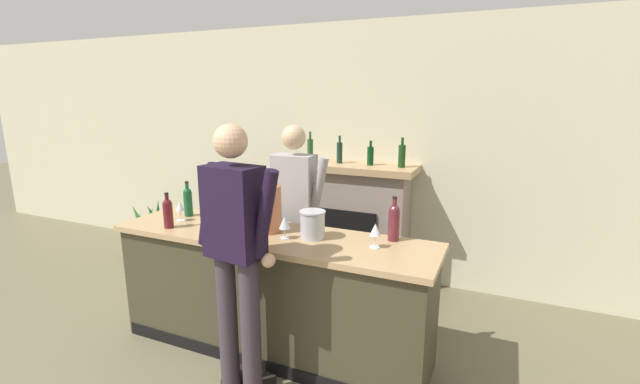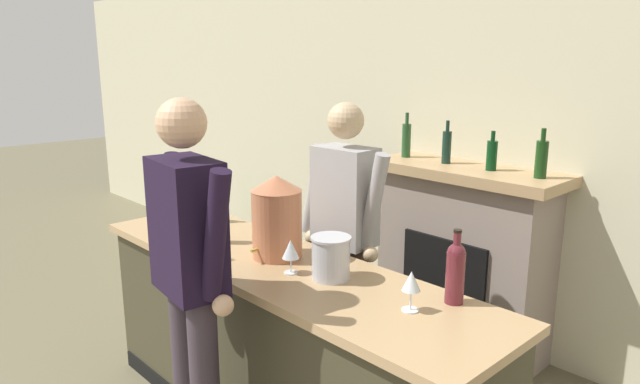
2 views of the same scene
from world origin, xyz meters
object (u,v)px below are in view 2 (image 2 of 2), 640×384
at_px(wine_bottle_rose_blush, 455,270).
at_px(fireplace_stone, 462,258).
at_px(wine_bottle_port_short, 205,201).
at_px(wine_glass_by_dispenser, 411,283).
at_px(wine_glass_front_left, 210,238).
at_px(potted_plant_corner, 211,233).
at_px(wine_bottle_cabernet_heavy, 164,214).
at_px(ice_bucket_steel, 331,258).
at_px(wine_bottle_merlot_tall, 218,221).
at_px(person_customer, 191,285).
at_px(person_bartender, 344,235).
at_px(wine_glass_back_row, 291,250).
at_px(wine_glass_near_bucket, 203,227).
at_px(wine_glass_mid_counter, 189,209).
at_px(copper_dispenser, 277,216).

bearing_deg(wine_bottle_rose_blush, fireplace_stone, 120.65).
distance_m(wine_bottle_rose_blush, wine_bottle_port_short, 1.80).
xyz_separation_m(wine_glass_by_dispenser, wine_glass_front_left, (-1.10, -0.26, -0.01)).
bearing_deg(potted_plant_corner, fireplace_stone, 6.98).
bearing_deg(wine_bottle_cabernet_heavy, ice_bucket_steel, 11.59).
relative_size(wine_bottle_merlot_tall, wine_bottle_port_short, 0.93).
bearing_deg(wine_bottle_port_short, wine_bottle_rose_blush, 2.99).
height_order(person_customer, person_bartender, person_customer).
bearing_deg(wine_bottle_merlot_tall, fireplace_stone, 67.49).
bearing_deg(wine_bottle_merlot_tall, wine_glass_by_dispenser, 3.20).
height_order(wine_glass_by_dispenser, wine_glass_back_row, wine_glass_by_dispenser).
distance_m(wine_glass_by_dispenser, wine_glass_near_bucket, 1.30).
height_order(potted_plant_corner, wine_bottle_rose_blush, wine_bottle_rose_blush).
bearing_deg(wine_glass_near_bucket, wine_glass_mid_counter, 159.89).
xyz_separation_m(wine_bottle_merlot_tall, wine_glass_back_row, (0.64, -0.01, -0.01)).
relative_size(person_bartender, copper_dispenser, 4.00).
xyz_separation_m(fireplace_stone, wine_bottle_port_short, (-1.05, -1.35, 0.45)).
distance_m(potted_plant_corner, ice_bucket_steel, 3.14).
relative_size(wine_glass_by_dispenser, wine_glass_near_bucket, 1.01).
relative_size(copper_dispenser, wine_bottle_port_short, 1.42).
bearing_deg(wine_bottle_merlot_tall, potted_plant_corner, 148.84).
xyz_separation_m(copper_dispenser, wine_glass_near_bucket, (-0.39, -0.21, -0.10)).
distance_m(wine_glass_mid_counter, wine_glass_front_left, 0.63).
distance_m(wine_bottle_merlot_tall, wine_glass_mid_counter, 0.38).
bearing_deg(wine_glass_near_bucket, ice_bucket_steel, 13.65).
xyz_separation_m(person_bartender, wine_bottle_cabernet_heavy, (-0.74, -0.76, 0.13)).
relative_size(person_customer, wine_bottle_port_short, 5.97).
bearing_deg(ice_bucket_steel, wine_glass_mid_counter, -177.61).
bearing_deg(wine_bottle_cabernet_heavy, wine_glass_mid_counter, 103.33).
bearing_deg(wine_bottle_port_short, copper_dispenser, -5.95).
bearing_deg(person_bartender, wine_glass_by_dispenser, -30.61).
height_order(copper_dispenser, ice_bucket_steel, copper_dispenser).
bearing_deg(wine_bottle_merlot_tall, wine_bottle_rose_blush, 11.21).
distance_m(potted_plant_corner, wine_bottle_port_short, 2.06).
xyz_separation_m(person_customer, person_bartender, (-0.16, 1.12, -0.06)).
bearing_deg(wine_glass_front_left, wine_glass_near_bucket, 157.16).
distance_m(wine_bottle_cabernet_heavy, wine_glass_back_row, 0.98).
relative_size(potted_plant_corner, wine_bottle_cabernet_heavy, 2.55).
height_order(wine_glass_back_row, wine_glass_front_left, wine_glass_back_row).
bearing_deg(wine_glass_near_bucket, wine_bottle_merlot_tall, 99.37).
height_order(person_bartender, wine_glass_near_bucket, person_bartender).
relative_size(wine_bottle_merlot_tall, wine_glass_front_left, 1.70).
distance_m(wine_glass_mid_counter, wine_glass_back_row, 1.02).
height_order(person_customer, copper_dispenser, person_customer).
bearing_deg(wine_bottle_rose_blush, person_customer, -136.10).
bearing_deg(wine_glass_back_row, wine_glass_near_bucket, -170.86).
relative_size(copper_dispenser, ice_bucket_steel, 2.11).
xyz_separation_m(copper_dispenser, wine_bottle_merlot_tall, (-0.41, -0.09, -0.09)).
bearing_deg(ice_bucket_steel, person_customer, -113.49).
xyz_separation_m(wine_bottle_merlot_tall, wine_glass_front_left, (0.21, -0.19, -0.01)).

